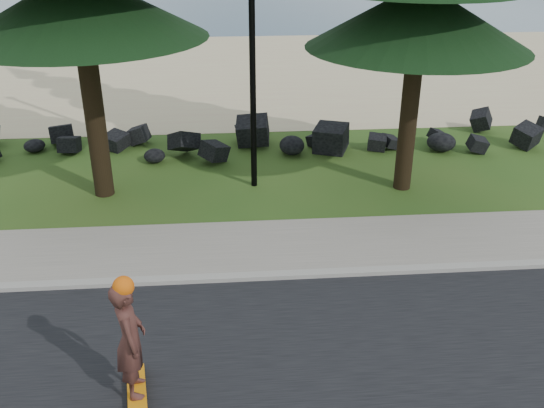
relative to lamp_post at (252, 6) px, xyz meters
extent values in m
plane|color=#295219|center=(0.00, -3.20, -4.13)|extent=(160.00, 160.00, 0.00)
cube|color=#ABA499|center=(0.00, -4.10, -4.08)|extent=(160.00, 0.20, 0.10)
cube|color=gray|center=(0.00, -3.00, -4.09)|extent=(160.00, 2.00, 0.08)
cube|color=#D5B98E|center=(0.00, 11.30, -4.13)|extent=(160.00, 15.00, 0.01)
cylinder|color=black|center=(0.00, 0.00, -0.13)|extent=(0.14, 0.14, 8.00)
cube|color=orange|center=(-1.97, -6.87, -4.04)|extent=(0.41, 1.05, 0.03)
imported|color=#502A24|center=(-1.97, -6.87, -3.17)|extent=(0.50, 0.68, 1.70)
sphere|color=orange|center=(-1.97, -6.87, -2.35)|extent=(0.27, 0.27, 0.27)
camera|label=1|loc=(-0.64, -13.27, 1.86)|focal=40.00mm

